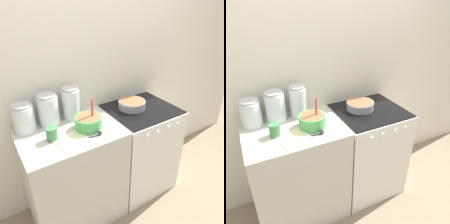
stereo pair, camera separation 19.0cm
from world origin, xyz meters
TOP-DOWN VIEW (x-y plane):
  - ground_plane at (0.00, 0.00)m, footprint 12.00×12.00m
  - wall_back at (0.00, 0.62)m, footprint 4.58×0.05m
  - countertop_cabinet at (-0.40, 0.30)m, footprint 0.79×0.59m
  - stove at (0.34, 0.30)m, footprint 0.65×0.61m
  - mixing_bowl at (-0.24, 0.25)m, footprint 0.22×0.22m
  - baking_pan at (0.27, 0.36)m, footprint 0.26×0.26m
  - storage_jar_left at (-0.68, 0.49)m, footprint 0.16×0.16m
  - storage_jar_middle at (-0.48, 0.49)m, footprint 0.17×0.17m
  - storage_jar_right at (-0.28, 0.49)m, footprint 0.15×0.15m
  - tin_can at (-0.54, 0.26)m, footprint 0.08×0.08m
  - recipe_page at (-0.43, 0.15)m, footprint 0.28×0.28m
  - measuring_spoon at (-0.23, 0.12)m, footprint 0.12×0.04m

SIDE VIEW (x-z plane):
  - ground_plane at x=0.00m, z-range 0.00..0.00m
  - stove at x=0.34m, z-range 0.00..0.94m
  - countertop_cabinet at x=-0.40m, z-range 0.00..0.94m
  - recipe_page at x=-0.43m, z-range 0.94..0.94m
  - measuring_spoon at x=-0.23m, z-range 0.93..0.97m
  - baking_pan at x=0.27m, z-range 0.94..1.01m
  - tin_can at x=-0.54m, z-range 0.94..1.04m
  - mixing_bowl at x=-0.24m, z-range 0.87..1.12m
  - storage_jar_left at x=-0.68m, z-range 0.92..1.15m
  - storage_jar_middle at x=-0.48m, z-range 0.92..1.18m
  - storage_jar_right at x=-0.28m, z-range 0.92..1.19m
  - wall_back at x=0.00m, z-range 0.00..2.40m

